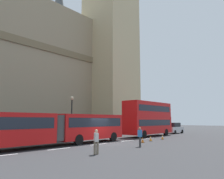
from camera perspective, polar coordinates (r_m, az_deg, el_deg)
ground_plane at (r=22.98m, az=-1.78°, el=-13.61°), size 160.00×160.00×0.00m
lane_centre_marking at (r=20.76m, az=-7.96°, el=-14.16°), size 25.20×0.16×0.01m
articulated_bus at (r=21.23m, az=-14.76°, el=-9.12°), size 16.96×2.54×2.90m
double_decker_bus at (r=33.24m, az=9.27°, el=-7.02°), size 9.51×2.54×4.90m
sedan_lead at (r=41.02m, az=15.48°, el=-9.47°), size 4.40×1.86×1.85m
traffic_cone_west at (r=23.87m, az=7.81°, el=-12.64°), size 0.36×0.36×0.58m
traffic_cone_middle at (r=25.79m, az=9.82°, el=-12.22°), size 0.36×0.36×0.58m
traffic_cone_east at (r=28.31m, az=12.75°, el=-11.74°), size 0.36×0.36×0.58m
street_lamp at (r=28.25m, az=-10.26°, el=-6.18°), size 0.44×0.44×5.27m
pedestrian_near_cones at (r=15.84m, az=-4.04°, el=-12.93°), size 0.41×0.47×1.69m
pedestrian_by_kerb at (r=20.32m, az=7.13°, el=-11.74°), size 0.43×0.46×1.69m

